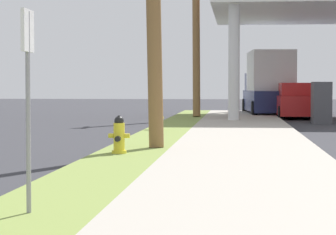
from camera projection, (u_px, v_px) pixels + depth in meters
fire_hydrant_second at (119, 137)px, 14.52m from camera, size 0.42×0.38×0.74m
fire_hydrant_third at (157, 119)px, 22.58m from camera, size 0.42×0.37×0.74m
utility_pole_background at (196, 3)px, 32.11m from camera, size 0.49×2.14×9.70m
street_sign_post at (28, 68)px, 7.68m from camera, size 0.05×0.36×2.12m
car_red_by_near_pump at (298, 102)px, 32.86m from camera, size 1.98×4.52×1.57m
car_silver_by_far_pump at (270, 99)px, 39.91m from camera, size 2.23×4.62×1.57m
truck_navy_at_forecourt at (269, 85)px, 36.31m from camera, size 2.55×6.53×3.11m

